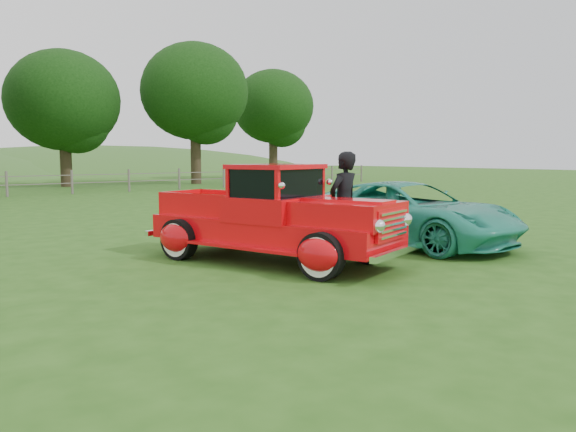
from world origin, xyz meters
TOP-DOWN VIEW (x-y plane):
  - ground at (0.00, 0.00)m, footprint 140.00×140.00m
  - fence_line at (0.00, 22.00)m, footprint 48.00×0.12m
  - tree_near_east at (5.00, 29.00)m, footprint 6.80×6.80m
  - tree_mid_east at (13.00, 27.00)m, footprint 7.20×7.20m
  - tree_far_east at (22.00, 30.00)m, footprint 6.60×6.60m
  - red_pickup at (-0.22, 1.41)m, footprint 3.19×5.27m
  - teal_sedan at (3.26, 1.13)m, footprint 2.60×5.06m
  - man at (1.22, 1.08)m, footprint 0.79×0.58m

SIDE VIEW (x-z plane):
  - ground at x=0.00m, z-range 0.00..0.00m
  - fence_line at x=0.00m, z-range 0.00..1.20m
  - teal_sedan at x=3.26m, z-range 0.00..1.37m
  - red_pickup at x=-0.22m, z-range -0.09..1.69m
  - man at x=1.22m, z-range 0.00..2.01m
  - tree_near_east at x=5.00m, z-range 1.08..9.41m
  - tree_far_east at x=22.00m, z-range 1.43..10.29m
  - tree_mid_east at x=13.00m, z-range 1.45..10.89m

